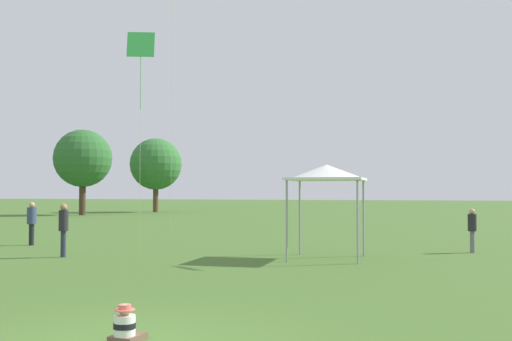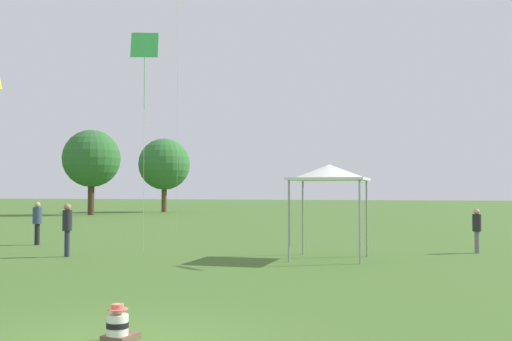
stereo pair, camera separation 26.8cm
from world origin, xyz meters
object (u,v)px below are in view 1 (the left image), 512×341
(person_standing_3, at_px, (32,220))
(person_standing_4, at_px, (472,226))
(seated_toddler, at_px, (126,327))
(distant_tree_0, at_px, (156,164))
(canopy_tent, at_px, (327,173))
(kite_0, at_px, (141,50))
(distant_tree_1, at_px, (83,159))
(person_standing_0, at_px, (63,225))

(person_standing_3, distance_m, person_standing_4, 17.29)
(seated_toddler, height_order, distant_tree_0, distant_tree_0)
(canopy_tent, relative_size, kite_0, 0.38)
(person_standing_4, relative_size, distant_tree_1, 0.20)
(person_standing_4, distance_m, canopy_tent, 6.11)
(person_standing_0, height_order, distant_tree_0, distant_tree_0)
(person_standing_0, height_order, distant_tree_1, distant_tree_1)
(kite_0, bearing_deg, distant_tree_0, 140.20)
(person_standing_0, distance_m, distant_tree_0, 44.91)
(distant_tree_0, bearing_deg, seated_toddler, -64.48)
(person_standing_0, relative_size, canopy_tent, 0.58)
(distant_tree_0, relative_size, distant_tree_1, 0.99)
(canopy_tent, height_order, kite_0, kite_0)
(person_standing_0, distance_m, person_standing_4, 14.36)
(seated_toddler, height_order, person_standing_0, person_standing_0)
(distant_tree_0, bearing_deg, distant_tree_1, -107.14)
(seated_toddler, height_order, kite_0, kite_0)
(seated_toddler, relative_size, distant_tree_1, 0.07)
(canopy_tent, distance_m, kite_0, 8.48)
(person_standing_3, xyz_separation_m, canopy_tent, (12.48, -1.50, 1.74))
(person_standing_0, bearing_deg, distant_tree_1, -128.41)
(person_standing_4, xyz_separation_m, canopy_tent, (-4.70, -3.44, 1.85))
(distant_tree_0, bearing_deg, person_standing_4, -50.16)
(person_standing_3, bearing_deg, person_standing_4, 163.96)
(seated_toddler, distance_m, person_standing_0, 12.28)
(seated_toddler, relative_size, canopy_tent, 0.18)
(person_standing_4, xyz_separation_m, kite_0, (-11.76, -2.93, 6.52))
(canopy_tent, bearing_deg, kite_0, 175.88)
(canopy_tent, bearing_deg, person_standing_4, 36.18)
(person_standing_4, bearing_deg, distant_tree_1, -44.24)
(person_standing_3, height_order, kite_0, kite_0)
(seated_toddler, xyz_separation_m, kite_0, (-6.06, 12.09, 7.25))
(person_standing_3, distance_m, canopy_tent, 12.69)
(person_standing_4, distance_m, distant_tree_1, 42.56)
(canopy_tent, distance_m, distant_tree_0, 46.99)
(canopy_tent, bearing_deg, distant_tree_0, 122.73)
(person_standing_3, bearing_deg, distant_tree_0, -93.71)
(canopy_tent, relative_size, distant_tree_1, 0.38)
(person_standing_4, height_order, kite_0, kite_0)
(person_standing_3, relative_size, distant_tree_1, 0.22)
(person_standing_0, relative_size, person_standing_3, 1.01)
(canopy_tent, relative_size, distant_tree_0, 0.39)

